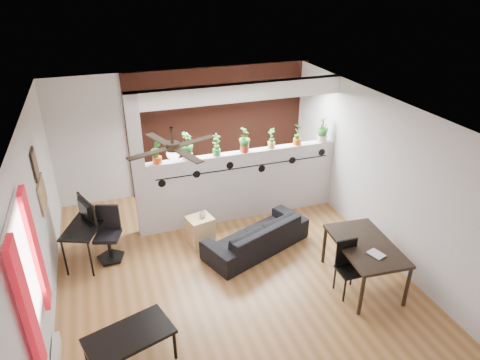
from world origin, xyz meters
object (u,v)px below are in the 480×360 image
object	(u,v)px
dining_table	(365,248)
potted_plant_4	(272,138)
folding_chair	(348,262)
ceiling_fan	(173,149)
sofa	(256,235)
potted_plant_0	(156,151)
potted_plant_2	(216,144)
potted_plant_5	(298,133)
potted_plant_6	(323,129)
office_chair	(109,237)
computer_desk	(85,228)
cube_shelf	(200,230)
potted_plant_1	(187,146)
potted_plant_3	(245,139)
cup	(202,215)
coffee_table	(129,338)

from	to	relation	value
dining_table	potted_plant_4	bearing A→B (deg)	101.56
dining_table	folding_chair	bearing A→B (deg)	-168.66
ceiling_fan	sofa	xyz separation A→B (m)	(1.43, 0.70, -2.05)
potted_plant_0	folding_chair	xyz separation A→B (m)	(2.28, -2.52, -1.08)
potted_plant_2	potted_plant_5	distance (m)	1.58
potted_plant_6	potted_plant_0	bearing A→B (deg)	180.00
potted_plant_2	office_chair	bearing A→B (deg)	-164.73
potted_plant_5	folding_chair	size ratio (longest dim) A/B	0.50
potted_plant_6	computer_desk	size ratio (longest dim) A/B	0.46
cube_shelf	potted_plant_4	bearing A→B (deg)	9.52
computer_desk	potted_plant_6	bearing A→B (deg)	6.20
ceiling_fan	cube_shelf	bearing A→B (deg)	64.27
potted_plant_1	potted_plant_3	distance (m)	1.05
potted_plant_0	sofa	world-z (taller)	potted_plant_0
potted_plant_5	cube_shelf	xyz separation A→B (m)	(-2.09, -0.62, -1.32)
potted_plant_3	potted_plant_5	xyz separation A→B (m)	(1.05, -0.00, -0.02)
computer_desk	ceiling_fan	bearing A→B (deg)	-45.78
potted_plant_1	potted_plant_5	bearing A→B (deg)	-0.00
potted_plant_5	potted_plant_2	bearing A→B (deg)	180.00
potted_plant_5	computer_desk	distance (m)	4.08
cup	dining_table	xyz separation A→B (m)	(2.01, -1.84, 0.08)
potted_plant_6	cube_shelf	xyz separation A→B (m)	(-2.61, -0.62, -1.35)
sofa	office_chair	world-z (taller)	office_chair
potted_plant_3	folding_chair	world-z (taller)	potted_plant_3
potted_plant_3	dining_table	distance (m)	2.83
dining_table	potted_plant_0	bearing A→B (deg)	136.72
potted_plant_1	potted_plant_4	distance (m)	1.58
potted_plant_3	cube_shelf	xyz separation A→B (m)	(-1.03, -0.62, -1.34)
cup	potted_plant_0	bearing A→B (deg)	133.90
potted_plant_3	potted_plant_5	bearing A→B (deg)	-0.00
potted_plant_0	office_chair	world-z (taller)	potted_plant_0
potted_plant_5	coffee_table	size ratio (longest dim) A/B	0.38
office_chair	coffee_table	size ratio (longest dim) A/B	0.81
potted_plant_5	coffee_table	distance (m)	4.66
computer_desk	dining_table	xyz separation A→B (m)	(3.91, -1.97, 0.02)
potted_plant_6	potted_plant_2	bearing A→B (deg)	180.00
potted_plant_2	sofa	bearing A→B (deg)	-72.16
sofa	office_chair	bearing A→B (deg)	-34.37
sofa	potted_plant_1	bearing A→B (deg)	-72.68
potted_plant_0	cup	world-z (taller)	potted_plant_0
ceiling_fan	office_chair	bearing A→B (deg)	127.20
potted_plant_0	potted_plant_4	world-z (taller)	potted_plant_0
potted_plant_0	potted_plant_2	distance (m)	1.05
sofa	dining_table	world-z (taller)	dining_table
potted_plant_2	folding_chair	size ratio (longest dim) A/B	0.47
sofa	office_chair	xyz separation A→B (m)	(-2.38, 0.55, 0.14)
potted_plant_1	office_chair	size ratio (longest dim) A/B	0.53
potted_plant_4	folding_chair	world-z (taller)	potted_plant_4
potted_plant_5	dining_table	world-z (taller)	potted_plant_5
ceiling_fan	potted_plant_5	world-z (taller)	ceiling_fan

